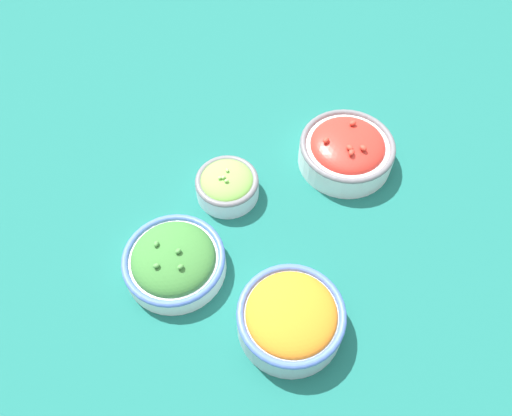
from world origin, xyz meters
TOP-DOWN VIEW (x-y plane):
  - ground_plane at (0.00, 0.00)m, footprint 3.00×3.00m
  - bowl_lettuce at (-0.03, -0.07)m, footprint 0.12×0.12m
  - bowl_carrots at (0.17, 0.13)m, footprint 0.17×0.17m
  - bowl_cherry_tomatoes at (-0.19, 0.11)m, footprint 0.18×0.18m
  - bowl_broccoli at (0.15, -0.09)m, footprint 0.18×0.18m

SIDE VIEW (x-z plane):
  - ground_plane at x=0.00m, z-range 0.00..0.00m
  - bowl_broccoli at x=0.15m, z-range -0.01..0.06m
  - bowl_lettuce at x=-0.03m, z-range 0.00..0.06m
  - bowl_cherry_tomatoes at x=-0.19m, z-range 0.00..0.08m
  - bowl_carrots at x=0.17m, z-range 0.00..0.08m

